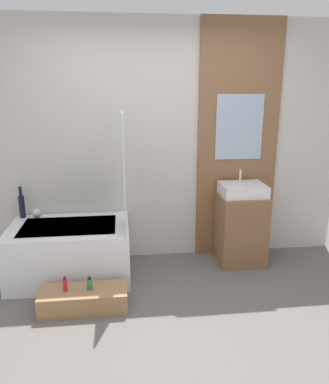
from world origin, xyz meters
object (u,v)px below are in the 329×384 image
wooden_step_bench (84,299)px  vase_round_light (37,213)px  sink (243,190)px  bottle_soap_secondary (90,284)px  vase_tall_dark (22,205)px  bottle_soap_primary (65,285)px  bathtub (71,251)px

wooden_step_bench → vase_round_light: 1.18m
wooden_step_bench → sink: bearing=24.8°
bottle_soap_secondary → vase_tall_dark: bearing=128.9°
vase_round_light → bottle_soap_primary: (0.39, -0.92, -0.36)m
vase_round_light → bottle_soap_secondary: 1.16m
bathtub → vase_tall_dark: size_ratio=3.52×
sink → vase_round_light: size_ratio=5.02×
vase_tall_dark → bottle_soap_secondary: 1.28m
bathtub → wooden_step_bench: bearing=-73.9°
vase_tall_dark → bottle_soap_primary: size_ratio=2.54×
sink → bottle_soap_primary: bearing=-157.1°
bottle_soap_primary → vase_tall_dark: bearing=120.2°
bathtub → vase_tall_dark: vase_tall_dark is taller
vase_tall_dark → bottle_soap_primary: 1.17m
vase_tall_dark → vase_round_light: bearing=-6.2°
bottle_soap_primary → vase_round_light: bearing=113.2°
sink → bottle_soap_primary: (-1.81, -0.76, -0.59)m
sink → vase_round_light: (-2.20, 0.16, -0.23)m
wooden_step_bench → vase_round_light: size_ratio=8.15×
vase_round_light → bottle_soap_primary: vase_round_light is taller
wooden_step_bench → bottle_soap_secondary: size_ratio=6.31×
bathtub → sink: size_ratio=2.54×
bathtub → vase_round_light: bearing=141.0°
wooden_step_bench → bottle_soap_primary: 0.22m
bottle_soap_secondary → bathtub: bearing=110.8°
vase_tall_dark → wooden_step_bench: bearing=-53.3°
vase_round_light → bottle_soap_secondary: bearing=-56.7°
wooden_step_bench → sink: sink is taller
vase_round_light → bottle_soap_secondary: (0.60, -0.92, -0.36)m
bottle_soap_primary → bottle_soap_secondary: bottle_soap_primary is taller
vase_tall_dark → vase_round_light: size_ratio=3.62×
wooden_step_bench → vase_round_light: bearing=120.7°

